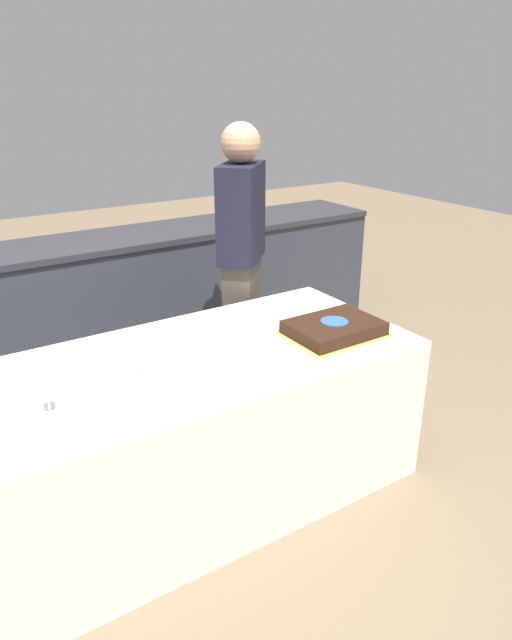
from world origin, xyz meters
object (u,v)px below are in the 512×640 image
(plate_stack, at_px, (163,366))
(person_cutting_cake, at_px, (242,265))
(wine_glass, at_px, (46,387))
(cake, at_px, (334,328))

(plate_stack, height_order, person_cutting_cake, person_cutting_cake)
(wine_glass, bearing_deg, plate_stack, 6.04)
(cake, xyz_separation_m, plate_stack, (-0.86, 0.06, 0.01))
(person_cutting_cake, bearing_deg, plate_stack, -3.38)
(cake, height_order, wine_glass, wine_glass)
(wine_glass, xyz_separation_m, person_cutting_cake, (1.32, 0.82, 0.02))
(cake, xyz_separation_m, person_cutting_cake, (0.00, 0.83, 0.10))
(cake, relative_size, wine_glass, 2.86)
(wine_glass, height_order, person_cutting_cake, person_cutting_cake)
(cake, relative_size, person_cutting_cake, 0.28)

